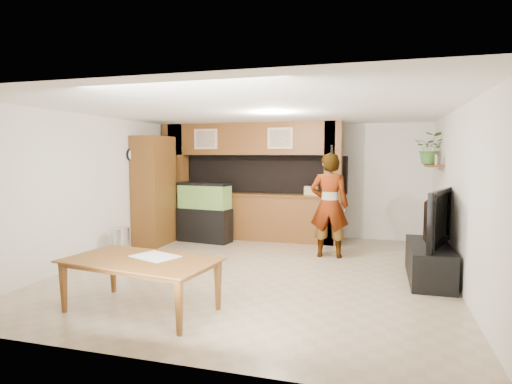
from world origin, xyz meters
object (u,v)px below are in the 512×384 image
(television, at_px, (431,217))
(person, at_px, (329,205))
(dining_table, at_px, (140,286))
(aquarium, at_px, (205,213))
(pantry_cabinet, at_px, (154,191))

(television, distance_m, person, 1.94)
(television, relative_size, dining_table, 0.80)
(person, bearing_deg, dining_table, 60.16)
(television, distance_m, dining_table, 4.32)
(television, bearing_deg, dining_table, 143.15)
(aquarium, bearing_deg, person, -5.65)
(aquarium, relative_size, dining_table, 0.71)
(aquarium, relative_size, television, 0.88)
(aquarium, distance_m, television, 4.74)
(dining_table, bearing_deg, television, 42.42)
(television, height_order, dining_table, television)
(person, distance_m, dining_table, 3.99)
(aquarium, bearing_deg, television, -13.18)
(pantry_cabinet, distance_m, television, 5.48)
(dining_table, bearing_deg, aquarium, 109.99)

